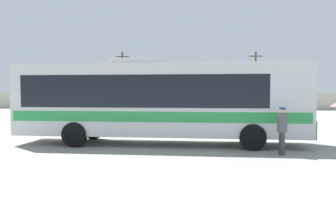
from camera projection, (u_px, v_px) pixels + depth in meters
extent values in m
plane|color=gray|center=(187.00, 123.00, 25.54)|extent=(300.00, 300.00, 0.00)
cube|color=#B2AD9E|center=(196.00, 101.00, 44.87)|extent=(80.00, 0.30, 2.12)
cube|color=silver|center=(160.00, 100.00, 15.23)|extent=(12.43, 2.57, 3.04)
cube|color=black|center=(146.00, 91.00, 15.28)|extent=(10.19, 2.59, 1.34)
cube|color=green|center=(160.00, 115.00, 15.27)|extent=(12.18, 2.59, 0.43)
cube|color=#19212D|center=(308.00, 87.00, 14.47)|extent=(0.04, 2.30, 1.58)
cube|color=green|center=(307.00, 128.00, 14.57)|extent=(0.06, 2.50, 0.73)
cube|color=#B2B2B2|center=(139.00, 62.00, 15.25)|extent=(2.20, 1.41, 0.24)
cylinder|color=black|center=(246.00, 130.00, 16.08)|extent=(1.04, 0.30, 1.04)
cylinder|color=black|center=(253.00, 137.00, 13.65)|extent=(1.04, 0.30, 1.04)
cylinder|color=black|center=(94.00, 128.00, 16.93)|extent=(1.04, 0.30, 1.04)
cylinder|color=black|center=(75.00, 135.00, 14.51)|extent=(1.04, 0.30, 1.04)
cylinder|color=#38383D|center=(281.00, 143.00, 12.79)|extent=(0.16, 0.16, 0.83)
cylinder|color=#38383D|center=(283.00, 144.00, 12.63)|extent=(0.16, 0.16, 0.83)
cylinder|color=#4C4C51|center=(282.00, 123.00, 12.66)|extent=(0.41, 0.41, 0.66)
sphere|color=tan|center=(282.00, 111.00, 12.64)|extent=(0.23, 0.23, 0.23)
cylinder|color=navy|center=(283.00, 108.00, 12.63)|extent=(0.24, 0.24, 0.07)
cube|color=red|center=(125.00, 105.00, 42.05)|extent=(4.71, 2.16, 0.62)
cube|color=black|center=(127.00, 101.00, 41.97)|extent=(2.64, 1.85, 0.50)
cylinder|color=black|center=(111.00, 108.00, 41.49)|extent=(0.66, 0.27, 0.64)
cylinder|color=black|center=(116.00, 107.00, 43.21)|extent=(0.66, 0.27, 0.64)
cylinder|color=black|center=(134.00, 108.00, 40.93)|extent=(0.66, 0.27, 0.64)
cylinder|color=black|center=(138.00, 108.00, 42.66)|extent=(0.66, 0.27, 0.64)
cube|color=navy|center=(184.00, 105.00, 42.07)|extent=(4.35, 1.84, 0.66)
cube|color=black|center=(186.00, 100.00, 42.01)|extent=(2.40, 1.68, 0.54)
cylinder|color=black|center=(172.00, 108.00, 41.39)|extent=(0.64, 0.23, 0.64)
cylinder|color=black|center=(174.00, 108.00, 43.13)|extent=(0.64, 0.23, 0.64)
cylinder|color=black|center=(195.00, 108.00, 41.05)|extent=(0.64, 0.23, 0.64)
cylinder|color=black|center=(195.00, 108.00, 42.80)|extent=(0.64, 0.23, 0.64)
cylinder|color=#4C3823|center=(122.00, 80.00, 47.75)|extent=(0.24, 0.24, 7.68)
cube|color=#473321|center=(122.00, 56.00, 47.56)|extent=(1.80, 0.14, 0.12)
cylinder|color=#4C3823|center=(255.00, 80.00, 46.86)|extent=(0.24, 0.24, 7.63)
cube|color=#473321|center=(256.00, 56.00, 46.67)|extent=(1.80, 0.22, 0.12)
cylinder|color=brown|center=(67.00, 97.00, 53.57)|extent=(0.32, 0.32, 2.99)
ellipsoid|color=#2D6628|center=(67.00, 78.00, 53.40)|extent=(4.01, 4.01, 3.41)
cylinder|color=brown|center=(135.00, 98.00, 49.56)|extent=(0.32, 0.32, 2.71)
ellipsoid|color=#2D6628|center=(135.00, 75.00, 49.36)|extent=(5.60, 5.60, 4.76)
cylinder|color=brown|center=(181.00, 98.00, 49.78)|extent=(0.32, 0.32, 2.79)
ellipsoid|color=#38752D|center=(181.00, 77.00, 49.60)|extent=(4.56, 4.56, 3.88)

